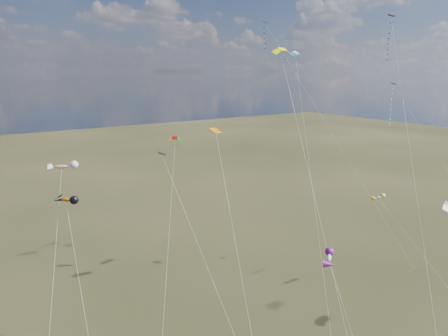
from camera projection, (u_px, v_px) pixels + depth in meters
diamond_black_high at (392, 54)px, 54.84m from camera, size 19.64×23.52×37.95m
diamond_navy_tall at (278, 57)px, 62.35m from camera, size 15.04×21.11×37.82m
diamond_black_mid at (190, 223)px, 40.14m from camera, size 3.86×13.27×22.08m
diamond_navy_right at (398, 114)px, 60.15m from camera, size 11.04×16.99×28.55m
diamond_orange_center at (234, 234)px, 30.97m from camera, size 3.68×14.15×25.63m
parafoil_yellow at (283, 50)px, 52.72m from camera, size 10.58×23.81×33.76m
parafoil_blue_white at (296, 55)px, 56.86m from camera, size 10.34×18.29×33.33m
parafoil_tricolor at (175, 139)px, 58.51m from camera, size 10.90×15.53×21.22m
novelty_orange_black at (66, 200)px, 43.86m from camera, size 2.35×13.27×17.00m
novelty_white_purple at (329, 258)px, 37.23m from camera, size 3.01×10.16×13.70m
novelty_redwhite_stripe at (61, 167)px, 46.01m from camera, size 7.80×14.14×20.07m
novelty_blue_yellow at (380, 198)px, 55.77m from camera, size 6.51×10.26×13.47m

